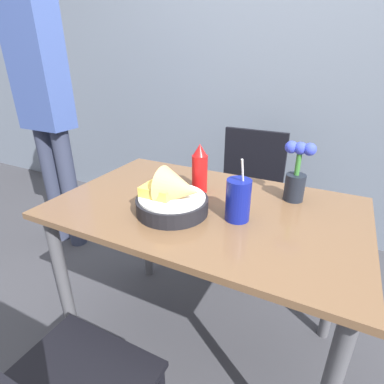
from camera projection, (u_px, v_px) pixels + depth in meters
The scene contains 9 objects.
ground_plane at pixel (203, 340), 1.46m from camera, with size 12.00×12.00×0.00m, color #38383D.
wall_window at pixel (287, 51), 1.97m from camera, with size 7.00×0.06×2.60m.
dining_table at pixel (205, 230), 1.20m from camera, with size 1.16×0.72×0.74m.
chair_far_window at pixel (248, 186), 1.92m from camera, with size 0.40×0.40×0.85m.
food_basket at pixel (174, 198), 1.08m from camera, with size 0.26×0.26×0.17m.
ketchup_bottle at pixel (200, 169), 1.23m from camera, with size 0.06×0.06×0.21m.
drink_cup at pixel (238, 201), 1.03m from camera, with size 0.09×0.09×0.23m.
flower_vase at pixel (296, 174), 1.16m from camera, with size 0.11×0.08×0.24m.
person_standing at pixel (44, 101), 1.85m from camera, with size 0.32×0.19×1.75m.
Camera 1 is at (0.42, -0.95, 1.27)m, focal length 28.00 mm.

